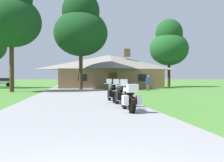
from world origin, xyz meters
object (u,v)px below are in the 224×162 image
Objects in this scene: motorcycle_silver_nearest_to_camera at (129,98)px; motorcycle_black_second_in_row at (122,95)px; tree_left_near at (11,15)px; parked_white_suv_far_left at (0,82)px; tree_right_of_lodge at (169,44)px; tree_by_lodge_front at (81,27)px; motorcycle_green_farthest_in_row at (113,92)px; bystander_blue_shirt_near_lodge at (148,82)px.

motorcycle_black_second_in_row is (0.09, 2.20, 0.00)m from motorcycle_silver_nearest_to_camera.
tree_left_near is (-8.41, 17.59, 7.14)m from motorcycle_silver_nearest_to_camera.
tree_left_near is 2.42× the size of parked_white_suv_far_left.
tree_left_near reaches higher than motorcycle_black_second_in_row.
tree_left_near is at bearing -149.36° from tree_right_of_lodge.
tree_right_of_lodge is 2.23× the size of parked_white_suv_far_left.
tree_right_of_lodge is at bearing 60.00° from motorcycle_black_second_in_row.
tree_right_of_lodge is at bearing 65.80° from motorcycle_silver_nearest_to_camera.
tree_by_lodge_front is at bearing 29.85° from tree_left_near.
tree_left_near is 19.25m from parked_white_suv_far_left.
motorcycle_silver_nearest_to_camera and motorcycle_green_farthest_in_row have the same top height.
tree_by_lodge_front is 1.09× the size of tree_right_of_lodge.
tree_left_near is at bearing -169.80° from parked_white_suv_far_left.
motorcycle_green_farthest_in_row is at bearing 89.06° from motorcycle_silver_nearest_to_camera.
tree_right_of_lodge is at bearing 30.64° from tree_left_near.
motorcycle_silver_nearest_to_camera is 1.00× the size of motorcycle_green_farthest_in_row.
motorcycle_black_second_in_row is 20.67m from tree_by_lodge_front.
tree_by_lodge_front is at bearing -148.97° from tree_right_of_lodge.
tree_by_lodge_front is (-1.38, 21.62, 6.90)m from motorcycle_silver_nearest_to_camera.
tree_by_lodge_front is 8.12m from tree_left_near.
parked_white_suv_far_left reaches higher than motorcycle_black_second_in_row.
tree_left_near is 1.09× the size of tree_right_of_lodge.
parked_white_suv_far_left is at bearing 107.88° from motorcycle_black_second_in_row.
tree_left_near reaches higher than motorcycle_green_farthest_in_row.
bystander_blue_shirt_near_lodge is 0.14× the size of tree_left_near.
tree_right_of_lodge is at bearing -107.69° from parked_white_suv_far_left.
tree_right_of_lodge is (6.98, 12.70, 5.77)m from bystander_blue_shirt_near_lodge.
bystander_blue_shirt_near_lodge is 0.14× the size of tree_by_lodge_front.
parked_white_suv_far_left is at bearing 110.76° from motorcycle_silver_nearest_to_camera.
motorcycle_green_farthest_in_row is 14.32m from bystander_blue_shirt_near_lodge.
motorcycle_silver_nearest_to_camera is 18.32m from bystander_blue_shirt_near_lodge.
bystander_blue_shirt_near_lodge is at bearing 61.60° from motorcycle_green_farthest_in_row.
motorcycle_silver_nearest_to_camera is 33.24m from tree_right_of_lodge.
parked_white_suv_far_left is (-26.75, 4.53, -5.95)m from tree_right_of_lodge.
motorcycle_green_farthest_in_row is 0.18× the size of tree_left_near.
tree_right_of_lodge reaches higher than bystander_blue_shirt_near_lodge.
motorcycle_silver_nearest_to_camera is at bearing -64.44° from tree_left_near.
motorcycle_silver_nearest_to_camera is at bearing -86.36° from tree_by_lodge_front.
motorcycle_green_farthest_in_row is 0.43× the size of parked_white_suv_far_left.
motorcycle_silver_nearest_to_camera is 2.20m from motorcycle_black_second_in_row.
tree_left_near is (-8.50, 15.39, 7.14)m from motorcycle_black_second_in_row.
tree_by_lodge_front is (-7.10, 4.23, 6.56)m from bystander_blue_shirt_near_lodge.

